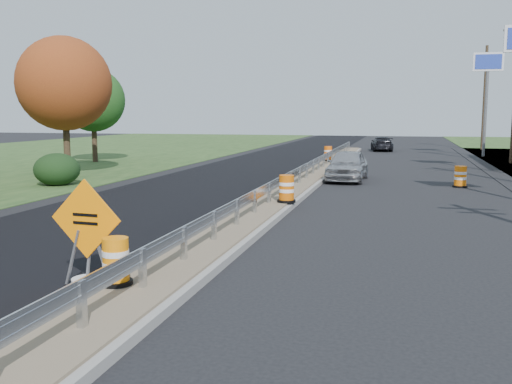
% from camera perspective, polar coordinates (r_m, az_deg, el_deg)
% --- Properties ---
extents(ground, '(140.00, 140.00, 0.00)m').
position_cam_1_polar(ground, '(17.93, -0.12, -2.78)').
color(ground, black).
rests_on(ground, ground).
extents(milled_overlay, '(7.20, 120.00, 0.01)m').
position_cam_1_polar(milled_overlay, '(28.65, -3.62, 1.22)').
color(milled_overlay, black).
rests_on(milled_overlay, ground).
extents(median, '(1.60, 55.00, 0.23)m').
position_cam_1_polar(median, '(25.65, 4.37, 0.66)').
color(median, gray).
rests_on(median, ground).
extents(guardrail, '(0.10, 46.15, 0.72)m').
position_cam_1_polar(guardrail, '(26.56, 4.77, 2.24)').
color(guardrail, silver).
rests_on(guardrail, median).
extents(pylon_sign_north, '(2.20, 0.30, 7.90)m').
position_cam_1_polar(pylon_sign_north, '(47.56, 22.16, 11.10)').
color(pylon_sign_north, slate).
rests_on(pylon_sign_north, ground).
extents(utility_pole_north, '(1.90, 0.26, 9.40)m').
position_cam_1_polar(utility_pole_north, '(56.53, 21.88, 8.94)').
color(utility_pole_north, '#473523').
rests_on(utility_pole_north, ground).
extents(hedge_north, '(2.09, 2.09, 1.52)m').
position_cam_1_polar(hedge_north, '(27.86, -19.29, 2.16)').
color(hedge_north, black).
rests_on(hedge_north, ground).
extents(tree_near_red, '(4.95, 4.95, 7.35)m').
position_cam_1_polar(tree_near_red, '(32.22, -18.64, 10.21)').
color(tree_near_red, '#473523').
rests_on(tree_near_red, ground).
extents(tree_near_back, '(4.29, 4.29, 6.37)m').
position_cam_1_polar(tree_near_back, '(40.59, -15.99, 8.82)').
color(tree_near_back, '#473523').
rests_on(tree_near_back, ground).
extents(caution_sign, '(1.52, 0.63, 2.09)m').
position_cam_1_polar(caution_sign, '(11.41, -16.50, -6.56)').
color(caution_sign, white).
rests_on(caution_sign, ground).
extents(barrel_median_near, '(0.59, 0.59, 0.86)m').
position_cam_1_polar(barrel_median_near, '(10.67, -13.84, -6.83)').
color(barrel_median_near, black).
rests_on(barrel_median_near, median).
extents(barrel_median_mid, '(0.65, 0.65, 0.96)m').
position_cam_1_polar(barrel_median_mid, '(19.91, 3.08, 0.28)').
color(barrel_median_mid, black).
rests_on(barrel_median_mid, median).
extents(barrel_median_far, '(0.65, 0.65, 0.95)m').
position_cam_1_polar(barrel_median_far, '(37.94, 7.21, 3.82)').
color(barrel_median_far, black).
rests_on(barrel_median_far, median).
extents(barrel_shoulder_near, '(0.66, 0.66, 0.97)m').
position_cam_1_polar(barrel_shoulder_near, '(27.33, 19.75, 1.41)').
color(barrel_shoulder_near, black).
rests_on(barrel_shoulder_near, ground).
extents(car_silver, '(1.94, 4.55, 1.53)m').
position_cam_1_polar(car_silver, '(28.72, 9.13, 2.67)').
color(car_silver, '#AEAEB3').
rests_on(car_silver, ground).
extents(car_dark_far, '(2.26, 4.54, 1.27)m').
position_cam_1_polar(car_dark_far, '(52.45, 12.47, 4.74)').
color(car_dark_far, black).
rests_on(car_dark_far, ground).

